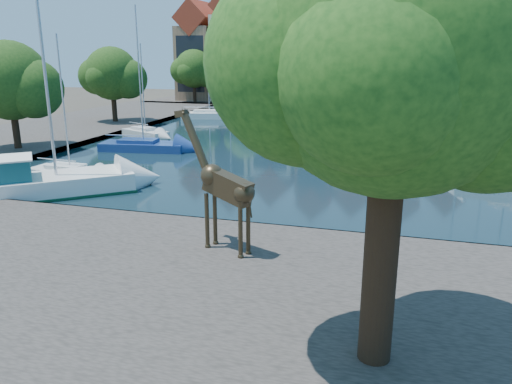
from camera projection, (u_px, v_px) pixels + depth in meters
ground at (216, 229)px, 22.82m from camera, size 160.00×160.00×0.00m
water_basin at (308, 141)px, 45.03m from camera, size 38.00×50.00×0.08m
near_quay at (141, 292)px, 16.27m from camera, size 50.00×14.00×0.50m
far_quay at (346, 104)px, 74.61m from camera, size 60.00×16.00×0.50m
left_quay at (69, 128)px, 51.54m from camera, size 14.00×52.00×0.50m
plane_tree at (401, 59)px, 10.40m from camera, size 8.32×6.40×10.62m
townhouse_west_end at (201, 55)px, 78.71m from camera, size 5.44×9.18×14.93m
townhouse_west_mid at (237, 49)px, 76.89m from camera, size 5.94×9.18×16.79m
townhouse_west_inner at (278, 55)px, 75.43m from camera, size 6.43×9.18×15.15m
townhouse_center at (321, 48)px, 73.44m from camera, size 5.44×9.18×16.93m
townhouse_east_inner at (362, 52)px, 72.04m from camera, size 5.94×9.18×15.79m
townhouse_east_mid at (409, 49)px, 70.23m from camera, size 6.43×9.18×16.65m
townhouse_east_end at (458, 57)px, 68.80m from camera, size 5.44×9.18×14.43m
far_tree_far_west at (195, 70)px, 73.92m from camera, size 7.28×5.60×7.68m
far_tree_west at (246, 71)px, 71.85m from camera, size 6.76×5.20×7.36m
far_tree_mid_west at (301, 70)px, 69.69m from camera, size 7.80×6.00×8.00m
far_tree_mid_east at (359, 72)px, 67.63m from camera, size 7.02×5.40×7.52m
far_tree_east at (421, 72)px, 65.50m from camera, size 7.54×5.80×7.84m
far_tree_far_east at (486, 74)px, 63.45m from camera, size 6.76×5.20×7.36m
side_tree_left_near at (11, 83)px, 37.92m from camera, size 7.80×6.00×8.20m
side_tree_left_far at (113, 75)px, 53.03m from camera, size 7.28×5.60×7.88m
giraffe_statue at (222, 185)px, 18.48m from camera, size 3.51×1.70×5.21m
motorsailer at (25, 182)px, 27.28m from camera, size 10.13×9.23×11.44m
sailboat_left_a at (70, 171)px, 31.44m from camera, size 5.38×2.15×8.76m
sailboat_left_b at (144, 144)px, 40.32m from camera, size 7.11×3.29×11.14m
sailboat_left_c at (145, 132)px, 46.64m from camera, size 5.22×3.58×8.44m
sailboat_left_d at (230, 113)px, 60.59m from camera, size 4.78×2.04×8.82m
sailboat_left_e at (209, 114)px, 59.71m from camera, size 6.93×3.79×9.52m
sailboat_right_a at (508, 178)px, 29.30m from camera, size 5.74×3.12×9.32m
sailboat_right_b at (459, 158)px, 34.88m from camera, size 7.04×3.54×10.21m
sailboat_right_c at (488, 141)px, 41.32m from camera, size 6.84×2.60×11.69m
sailboat_right_d at (469, 122)px, 53.29m from camera, size 5.29×2.65×8.61m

